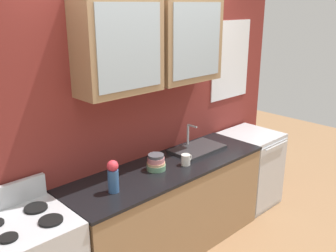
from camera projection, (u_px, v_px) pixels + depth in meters
name	position (u px, v px, depth m)	size (l,w,h in m)	color
ground_plane	(168.00, 247.00, 3.79)	(10.00, 10.00, 0.00)	#936B47
back_wall_unit	(145.00, 91.00, 3.55)	(3.88, 0.41, 2.77)	maroon
counter	(168.00, 208.00, 3.66)	(2.10, 0.66, 0.88)	#93704C
sink_faucet	(197.00, 148.00, 3.90)	(0.55, 0.34, 0.25)	#2D2D30
bowl_stack	(156.00, 163.00, 3.43)	(0.18, 0.18, 0.15)	#669972
vase	(113.00, 176.00, 3.00)	(0.09, 0.09, 0.27)	#33598C
cup_near_sink	(186.00, 160.00, 3.54)	(0.13, 0.09, 0.10)	silver
dishwasher	(250.00, 168.00, 4.54)	(0.58, 0.65, 0.88)	silver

